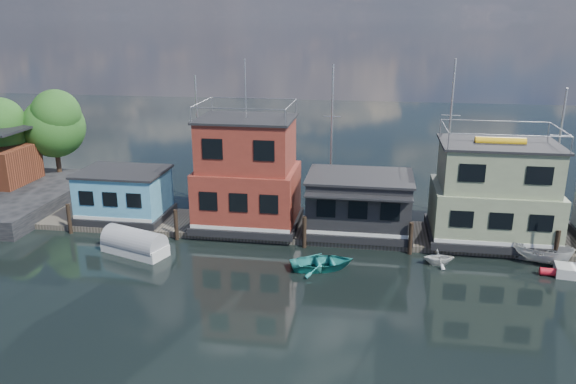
% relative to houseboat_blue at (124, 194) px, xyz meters
% --- Properties ---
extents(ground, '(160.00, 160.00, 0.00)m').
position_rel_houseboat_blue_xyz_m(ground, '(18.00, -12.00, -2.21)').
color(ground, black).
rests_on(ground, ground).
extents(dock, '(48.00, 5.00, 0.40)m').
position_rel_houseboat_blue_xyz_m(dock, '(18.00, 0.00, -2.01)').
color(dock, '#595147').
rests_on(dock, ground).
extents(houseboat_blue, '(6.40, 4.90, 3.66)m').
position_rel_houseboat_blue_xyz_m(houseboat_blue, '(0.00, 0.00, 0.00)').
color(houseboat_blue, black).
rests_on(houseboat_blue, dock).
extents(houseboat_red, '(7.40, 5.90, 11.86)m').
position_rel_houseboat_blue_xyz_m(houseboat_red, '(9.50, 0.00, 1.90)').
color(houseboat_red, black).
rests_on(houseboat_red, dock).
extents(houseboat_dark, '(7.40, 6.10, 4.06)m').
position_rel_houseboat_blue_xyz_m(houseboat_dark, '(17.50, -0.02, 0.21)').
color(houseboat_dark, black).
rests_on(houseboat_dark, dock).
extents(houseboat_green, '(8.40, 5.90, 7.03)m').
position_rel_houseboat_blue_xyz_m(houseboat_green, '(26.50, 0.00, 1.34)').
color(houseboat_green, black).
rests_on(houseboat_green, dock).
extents(pilings, '(42.28, 0.28, 2.20)m').
position_rel_houseboat_blue_xyz_m(pilings, '(17.67, -2.80, -1.11)').
color(pilings, '#2D2116').
rests_on(pilings, ground).
extents(background_masts, '(36.40, 0.16, 12.00)m').
position_rel_houseboat_blue_xyz_m(background_masts, '(22.76, 6.00, 3.35)').
color(background_masts, silver).
rests_on(background_masts, ground).
extents(shore, '(12.40, 15.72, 8.24)m').
position_rel_houseboat_blue_xyz_m(shore, '(-12.67, 3.86, 1.39)').
color(shore, black).
rests_on(shore, ground).
extents(red_kayak, '(3.26, 0.70, 0.47)m').
position_rel_houseboat_blue_xyz_m(red_kayak, '(30.23, -4.86, -1.97)').
color(red_kayak, red).
rests_on(red_kayak, ground).
extents(dinghy_white, '(2.20, 1.97, 1.05)m').
position_rel_houseboat_blue_xyz_m(dinghy_white, '(22.69, -4.25, -1.68)').
color(dinghy_white, silver).
rests_on(dinghy_white, ground).
extents(motorboat, '(4.01, 2.82, 1.45)m').
position_rel_houseboat_blue_xyz_m(motorboat, '(29.06, -3.10, -1.48)').
color(motorboat, beige).
rests_on(motorboat, ground).
extents(tarp_runabout, '(4.81, 3.14, 1.82)m').
position_rel_houseboat_blue_xyz_m(tarp_runabout, '(3.10, -5.51, -1.53)').
color(tarp_runabout, silver).
rests_on(tarp_runabout, ground).
extents(dinghy_teal, '(4.67, 3.98, 0.82)m').
position_rel_houseboat_blue_xyz_m(dinghy_teal, '(15.53, -5.94, -1.80)').
color(dinghy_teal, teal).
rests_on(dinghy_teal, ground).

